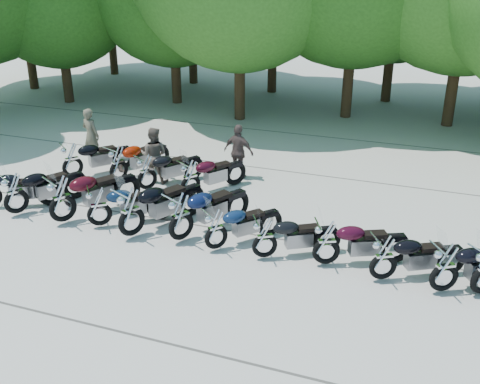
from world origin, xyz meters
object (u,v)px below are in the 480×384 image
(motorcycle_4, at_px, (131,211))
(motorcycle_9, at_px, (384,257))
(motorcycle_1, at_px, (15,192))
(rider_0, at_px, (91,135))
(rider_2, at_px, (239,152))
(motorcycle_15, at_px, (147,171))
(motorcycle_10, at_px, (445,267))
(motorcycle_14, at_px, (118,162))
(motorcycle_3, at_px, (99,206))
(rider_1, at_px, (154,155))
(motorcycle_7, at_px, (265,237))
(motorcycle_2, at_px, (62,198))
(motorcycle_13, at_px, (72,159))
(motorcycle_6, at_px, (216,228))
(motorcycle_5, at_px, (181,216))
(motorcycle_16, at_px, (190,177))

(motorcycle_4, xyz_separation_m, motorcycle_9, (5.97, 0.08, -0.13))
(motorcycle_1, xyz_separation_m, rider_0, (-0.51, 4.28, 0.24))
(motorcycle_1, xyz_separation_m, rider_2, (4.58, 4.51, 0.20))
(motorcycle_9, distance_m, motorcycle_15, 7.52)
(motorcycle_15, bearing_deg, motorcycle_1, 80.68)
(motorcycle_10, height_order, motorcycle_14, motorcycle_14)
(motorcycle_3, relative_size, rider_2, 1.26)
(motorcycle_1, distance_m, rider_1, 4.08)
(motorcycle_14, xyz_separation_m, rider_1, (0.98, 0.45, 0.21))
(motorcycle_1, xyz_separation_m, motorcycle_7, (6.86, 0.03, -0.08))
(rider_1, bearing_deg, motorcycle_14, 15.11)
(motorcycle_2, xyz_separation_m, motorcycle_13, (-1.64, 2.70, -0.09))
(motorcycle_2, xyz_separation_m, motorcycle_15, (0.97, 2.64, -0.11))
(motorcycle_6, bearing_deg, motorcycle_1, 39.93)
(motorcycle_13, bearing_deg, motorcycle_2, 158.77)
(motorcycle_2, relative_size, rider_2, 1.50)
(motorcycle_15, bearing_deg, motorcycle_10, -164.68)
(motorcycle_2, xyz_separation_m, motorcycle_4, (2.04, -0.08, 0.00))
(motorcycle_10, distance_m, motorcycle_15, 8.68)
(motorcycle_7, xyz_separation_m, motorcycle_13, (-7.03, 2.68, 0.06))
(motorcycle_13, height_order, motorcycle_14, motorcycle_14)
(motorcycle_6, distance_m, motorcycle_10, 5.02)
(motorcycle_2, distance_m, motorcycle_13, 3.16)
(rider_2, bearing_deg, motorcycle_14, 35.59)
(rider_2, bearing_deg, motorcycle_3, 73.84)
(motorcycle_15, bearing_deg, motorcycle_4, 144.85)
(motorcycle_13, height_order, rider_2, rider_2)
(motorcycle_6, distance_m, rider_0, 7.52)
(motorcycle_4, relative_size, rider_2, 1.50)
(motorcycle_3, xyz_separation_m, rider_1, (-0.17, 3.24, 0.24))
(motorcycle_3, xyz_separation_m, motorcycle_4, (1.05, -0.21, 0.12))
(motorcycle_7, xyz_separation_m, motorcycle_14, (-5.54, 2.90, 0.07))
(motorcycle_6, distance_m, rider_2, 4.63)
(rider_1, bearing_deg, motorcycle_2, 66.61)
(motorcycle_5, bearing_deg, motorcycle_16, -42.67)
(motorcycle_9, xyz_separation_m, motorcycle_14, (-8.16, 2.93, 0.05))
(motorcycle_6, distance_m, rider_1, 4.76)
(motorcycle_10, xyz_separation_m, rider_0, (-11.20, 4.33, 0.28))
(motorcycle_14, height_order, rider_1, rider_1)
(motorcycle_1, bearing_deg, motorcycle_5, -150.21)
(motorcycle_2, bearing_deg, motorcycle_14, -58.09)
(motorcycle_1, distance_m, motorcycle_7, 6.86)
(motorcycle_7, distance_m, motorcycle_10, 3.83)
(motorcycle_5, relative_size, motorcycle_10, 1.11)
(motorcycle_14, bearing_deg, motorcycle_4, 146.41)
(motorcycle_14, relative_size, rider_1, 1.34)
(rider_1, bearing_deg, motorcycle_7, 134.17)
(motorcycle_5, bearing_deg, motorcycle_1, 29.17)
(motorcycle_7, height_order, motorcycle_16, motorcycle_16)
(motorcycle_9, relative_size, motorcycle_15, 0.97)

